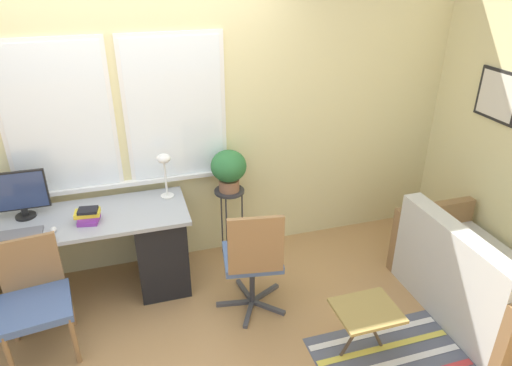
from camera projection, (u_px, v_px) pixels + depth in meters
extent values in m
plane|color=tan|center=(165.00, 305.00, 3.75)|extent=(14.00, 14.00, 0.00)
cube|color=beige|center=(140.00, 122.00, 3.76)|extent=(9.00, 0.06, 2.70)
cube|color=white|center=(58.00, 120.00, 3.53)|extent=(0.84, 0.02, 1.24)
cube|color=white|center=(58.00, 120.00, 3.52)|extent=(0.77, 0.01, 1.17)
cube|color=white|center=(176.00, 110.00, 3.77)|extent=(0.84, 0.02, 1.24)
cube|color=white|center=(176.00, 110.00, 3.76)|extent=(0.77, 0.01, 1.17)
cube|color=white|center=(128.00, 182.00, 3.92)|extent=(1.80, 0.11, 0.04)
cube|color=beige|center=(491.00, 116.00, 3.90)|extent=(0.06, 9.00, 2.70)
cube|color=black|center=(498.00, 95.00, 3.75)|extent=(0.02, 0.43, 0.42)
cube|color=silver|center=(497.00, 96.00, 3.74)|extent=(0.01, 0.38, 0.37)
cube|color=#9EA3A8|center=(52.00, 223.00, 3.50)|extent=(2.06, 0.63, 0.03)
cube|color=black|center=(161.00, 247.00, 3.87)|extent=(0.40, 0.55, 0.72)
cylinder|color=black|center=(26.00, 216.00, 3.55)|extent=(0.15, 0.15, 0.02)
cylinder|color=black|center=(25.00, 211.00, 3.54)|extent=(0.05, 0.05, 0.07)
cube|color=black|center=(19.00, 191.00, 3.46)|extent=(0.40, 0.02, 0.32)
cube|color=navy|center=(19.00, 191.00, 3.45)|extent=(0.37, 0.01, 0.29)
cube|color=slate|center=(16.00, 235.00, 3.31)|extent=(0.36, 0.14, 0.02)
ellipsoid|color=silver|center=(53.00, 230.00, 3.36)|extent=(0.04, 0.07, 0.04)
cylinder|color=white|center=(167.00, 196.00, 3.86)|extent=(0.11, 0.11, 0.01)
cylinder|color=white|center=(166.00, 178.00, 3.78)|extent=(0.02, 0.02, 0.32)
ellipsoid|color=white|center=(164.00, 158.00, 3.70)|extent=(0.12, 0.12, 0.08)
cube|color=purple|center=(89.00, 220.00, 3.49)|extent=(0.18, 0.18, 0.03)
cube|color=purple|center=(88.00, 216.00, 3.48)|extent=(0.16, 0.16, 0.03)
cube|color=yellow|center=(87.00, 213.00, 3.46)|extent=(0.19, 0.13, 0.03)
cube|color=black|center=(88.00, 210.00, 3.44)|extent=(0.16, 0.12, 0.02)
cylinder|color=olive|center=(10.00, 360.00, 2.99)|extent=(0.04, 0.04, 0.40)
cylinder|color=olive|center=(75.00, 341.00, 3.14)|extent=(0.04, 0.04, 0.40)
cylinder|color=olive|center=(11.00, 320.00, 3.32)|extent=(0.04, 0.04, 0.40)
cylinder|color=olive|center=(70.00, 304.00, 3.47)|extent=(0.04, 0.04, 0.40)
cube|color=#4C6699|center=(36.00, 308.00, 3.14)|extent=(0.51, 0.49, 0.06)
cube|color=olive|center=(28.00, 262.00, 3.23)|extent=(0.41, 0.09, 0.40)
cube|color=#47474C|center=(234.00, 303.00, 3.75)|extent=(0.30, 0.08, 0.03)
cube|color=#47474C|center=(249.00, 314.00, 3.64)|extent=(0.17, 0.28, 0.03)
cube|color=#47474C|center=(268.00, 307.00, 3.71)|extent=(0.24, 0.24, 0.03)
cube|color=#47474C|center=(265.00, 293.00, 3.86)|extent=(0.28, 0.17, 0.03)
cube|color=#47474C|center=(245.00, 291.00, 3.89)|extent=(0.08, 0.30, 0.03)
cylinder|color=#333338|center=(252.00, 281.00, 3.67)|extent=(0.04, 0.04, 0.40)
cube|color=#4C6699|center=(252.00, 257.00, 3.57)|extent=(0.50, 0.48, 0.06)
cube|color=olive|center=(256.00, 245.00, 3.26)|extent=(0.41, 0.10, 0.46)
cube|color=beige|center=(477.00, 287.00, 3.64)|extent=(0.77, 1.18, 0.41)
cube|color=beige|center=(455.00, 252.00, 3.38)|extent=(0.16, 1.18, 0.39)
cube|color=olive|center=(430.00, 234.00, 4.14)|extent=(0.77, 0.09, 0.62)
cylinder|color=#333338|center=(229.00, 191.00, 4.05)|extent=(0.27, 0.27, 0.02)
cylinder|color=#333338|center=(242.00, 224.00, 4.24)|extent=(0.01, 0.01, 0.69)
cylinder|color=#333338|center=(222.00, 221.00, 4.28)|extent=(0.01, 0.01, 0.69)
cylinder|color=#333338|center=(227.00, 232.00, 4.11)|extent=(0.01, 0.01, 0.69)
cylinder|color=#9E6B4C|center=(229.00, 185.00, 4.02)|extent=(0.18, 0.18, 0.10)
ellipsoid|color=#2D7038|center=(229.00, 166.00, 3.94)|extent=(0.31, 0.31, 0.28)
cube|color=#565B6B|center=(389.00, 355.00, 3.28)|extent=(1.07, 0.65, 0.01)
cube|color=white|center=(395.00, 363.00, 3.21)|extent=(1.05, 0.05, 0.00)
cube|color=#DBCC4C|center=(384.00, 347.00, 3.34)|extent=(1.05, 0.05, 0.00)
cube|color=white|center=(374.00, 333.00, 3.46)|extent=(1.05, 0.05, 0.00)
cube|color=olive|center=(367.00, 311.00, 3.15)|extent=(0.43, 0.37, 0.02)
cylinder|color=#4C3D2D|center=(354.00, 334.00, 3.22)|extent=(0.20, 0.02, 0.38)
cylinder|color=#4C3D2D|center=(373.00, 329.00, 3.26)|extent=(0.20, 0.02, 0.38)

